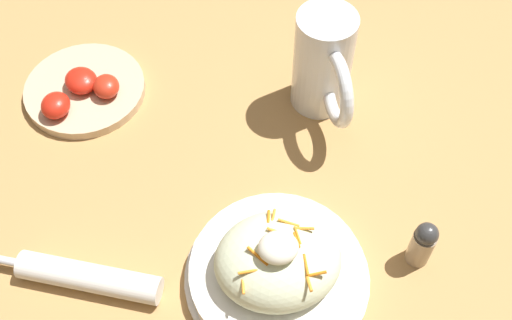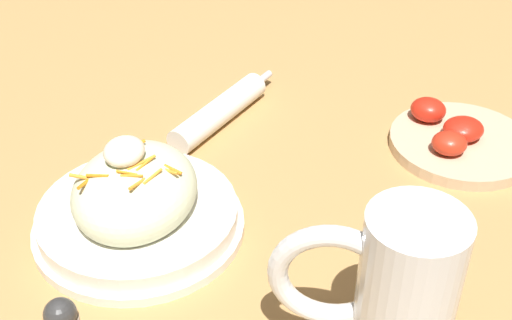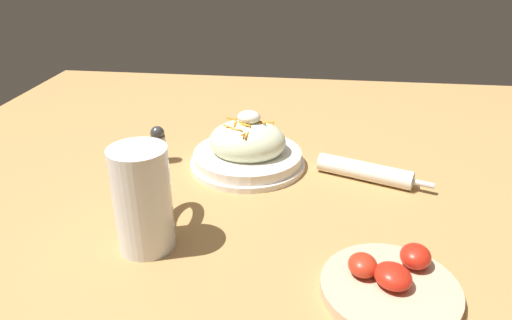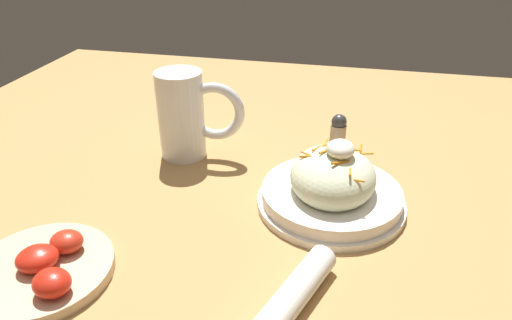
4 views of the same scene
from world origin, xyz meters
name	(u,v)px [view 3 (image 3 of 4)]	position (x,y,z in m)	size (l,w,h in m)	color
ground_plane	(260,196)	(0.00, 0.00, 0.00)	(1.43, 1.43, 0.00)	#B2844C
salad_plate	(247,150)	(-0.04, 0.11, 0.03)	(0.22, 0.22, 0.11)	white
beer_mug	(144,201)	(-0.14, -0.15, 0.07)	(0.08, 0.15, 0.15)	white
napkin_roll	(365,171)	(0.18, 0.08, 0.02)	(0.20, 0.09, 0.03)	white
tomato_plate	(391,283)	(0.19, -0.21, 0.01)	(0.17, 0.17, 0.04)	#D1B28E
salt_shaker	(158,144)	(-0.21, 0.11, 0.04)	(0.03, 0.03, 0.07)	gray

